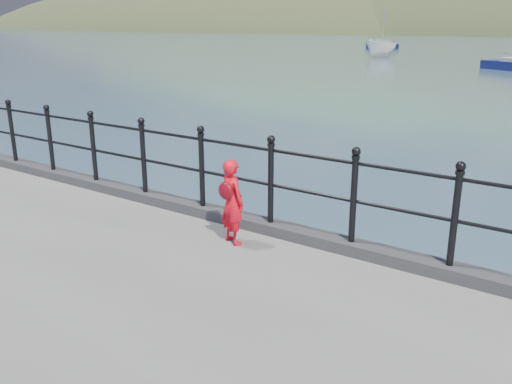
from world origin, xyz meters
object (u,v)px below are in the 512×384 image
Objects in this scene: railing at (235,167)px; sailboat_left at (382,46)px; child at (232,201)px; launch_white at (381,48)px.

sailboat_left is at bearing 110.76° from railing.
child is 56.64m from launch_white.
sailboat_left reaches higher than child.
railing is 2.62× the size of sailboat_left.
railing is 78.07m from sailboat_left.
launch_white is (-19.85, 53.05, -0.55)m from child.
child is at bearing -55.98° from railing.
sailboat_left is (-28.07, 73.57, -1.22)m from child.
child is at bearing -60.32° from launch_white.
child is at bearing -88.45° from sailboat_left.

